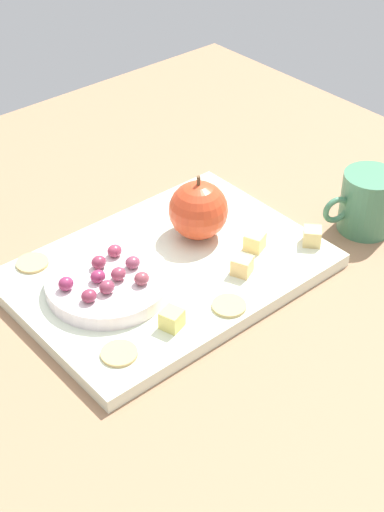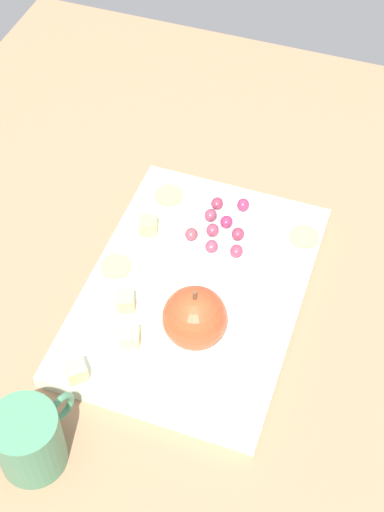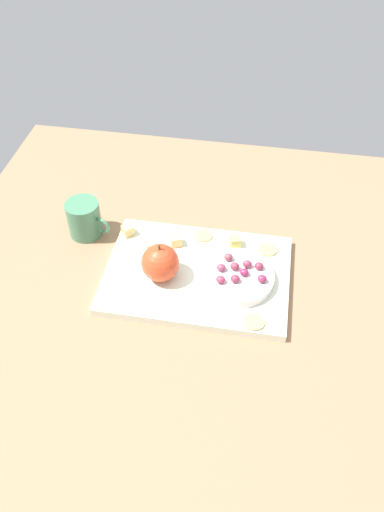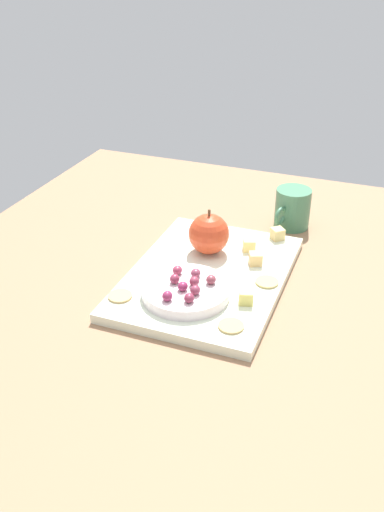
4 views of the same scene
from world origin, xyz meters
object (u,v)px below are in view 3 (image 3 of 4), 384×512
(apple_whole, at_px, (160,263))
(grape_2, at_px, (235,279))
(grape_4, at_px, (247,264))
(grape_7, at_px, (235,266))
(cup, at_px, (85,219))
(cheese_cube_0, at_px, (235,242))
(cracker_0, at_px, (268,249))
(grape_0, at_px, (221,268))
(cheese_cube_1, at_px, (176,241))
(cheese_cube_2, at_px, (128,230))
(cheese_cube_3, at_px, (152,246))
(grape_6, at_px, (221,280))
(cracker_2, at_px, (203,235))
(grape_1, at_px, (262,279))
(grape_3, at_px, (244,274))
(cracker_1, at_px, (254,322))
(grape_8, at_px, (259,266))
(platter, at_px, (197,275))
(grape_5, at_px, (228,257))
(serving_dish, at_px, (237,276))

(apple_whole, xyz_separation_m, grape_2, (-0.15, 0.01, -0.01))
(grape_4, relative_size, grape_7, 1.00)
(cup, bearing_deg, apple_whole, 149.30)
(cheese_cube_0, xyz_separation_m, cracker_0, (-0.07, 0.00, -0.01))
(grape_0, distance_m, grape_7, 0.03)
(cracker_0, xyz_separation_m, grape_4, (0.04, 0.08, 0.03))
(cheese_cube_1, xyz_separation_m, grape_4, (-0.16, 0.06, 0.02))
(cheese_cube_2, bearing_deg, cheese_cube_3, 147.90)
(apple_whole, bearing_deg, grape_2, 177.39)
(cheese_cube_0, relative_size, cheese_cube_1, 1.00)
(cracker_0, height_order, grape_7, grape_7)
(grape_4, xyz_separation_m, grape_7, (0.02, 0.01, 0.00))
(cheese_cube_1, height_order, grape_6, grape_6)
(cracker_2, xyz_separation_m, grape_2, (-0.09, 0.14, 0.03))
(grape_7, xyz_separation_m, cup, (0.35, -0.09, -0.00))
(grape_1, bearing_deg, grape_2, 9.52)
(grape_3, distance_m, cup, 0.39)
(cheese_cube_3, bearing_deg, grape_3, 163.25)
(cheese_cube_1, height_order, grape_1, grape_1)
(grape_4, bearing_deg, cheese_cube_2, -15.15)
(cheese_cube_0, relative_size, cracker_1, 0.56)
(grape_8, bearing_deg, grape_3, 43.62)
(cracker_0, height_order, grape_4, grape_4)
(grape_7, relative_size, grape_8, 1.00)
(cracker_2, height_order, grape_6, grape_6)
(grape_1, bearing_deg, cheese_cube_3, -16.01)
(cracker_0, bearing_deg, cheese_cube_1, 4.59)
(cracker_0, relative_size, cup, 0.39)
(platter, bearing_deg, grape_1, 170.51)
(cup, bearing_deg, cracker_0, 179.23)
(grape_1, bearing_deg, grape_8, -76.29)
(grape_5, bearing_deg, apple_whole, 21.01)
(cheese_cube_1, distance_m, grape_6, 0.16)
(apple_whole, relative_size, grape_1, 4.19)
(grape_1, bearing_deg, grape_3, -11.80)
(grape_8, bearing_deg, grape_0, 12.80)
(cheese_cube_1, relative_size, grape_2, 1.23)
(apple_whole, bearing_deg, grape_0, -171.04)
(cheese_cube_0, height_order, grape_0, grape_0)
(grape_1, xyz_separation_m, grape_3, (0.04, -0.01, -0.00))
(cheese_cube_2, distance_m, grape_5, 0.24)
(cheese_cube_0, distance_m, grape_3, 0.11)
(cheese_cube_2, relative_size, cracker_1, 0.56)
(apple_whole, bearing_deg, grape_7, -169.80)
(serving_dish, xyz_separation_m, cheese_cube_2, (0.26, -0.09, 0.00))
(grape_0, bearing_deg, grape_4, -160.28)
(cheese_cube_0, relative_size, grape_3, 1.23)
(grape_1, bearing_deg, grape_0, -11.71)
(cheese_cube_0, xyz_separation_m, cheese_cube_2, (0.24, 0.00, 0.00))
(grape_4, bearing_deg, grape_2, 65.91)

